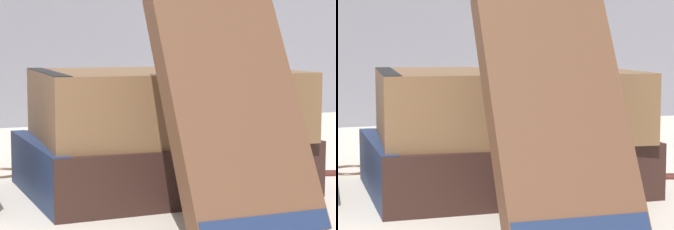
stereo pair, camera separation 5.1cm
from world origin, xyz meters
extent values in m
plane|color=beige|center=(0.00, 0.00, 0.00)|extent=(3.00, 3.00, 0.00)
cube|color=#331E19|center=(0.05, 0.06, 0.02)|extent=(0.21, 0.15, 0.04)
cube|color=navy|center=(-0.05, 0.06, 0.02)|extent=(0.01, 0.14, 0.04)
cube|color=brown|center=(0.05, 0.06, 0.07)|extent=(0.20, 0.15, 0.05)
cube|color=black|center=(-0.04, 0.06, 0.07)|extent=(0.02, 0.14, 0.05)
cube|color=brown|center=(0.05, -0.07, 0.07)|extent=(0.08, 0.09, 0.15)
cylinder|color=white|center=(0.09, 0.03, 0.10)|extent=(0.05, 0.05, 0.01)
torus|color=#B2B2B7|center=(0.09, 0.03, 0.10)|extent=(0.05, 0.05, 0.01)
sphere|color=#B2B2B7|center=(0.09, 0.06, 0.10)|extent=(0.01, 0.01, 0.01)
torus|color=#4C3828|center=(-0.06, 0.17, 0.00)|extent=(0.04, 0.04, 0.00)
torus|color=#4C3828|center=(-0.01, 0.17, 0.00)|extent=(0.04, 0.04, 0.00)
cylinder|color=#4C3828|center=(-0.03, 0.17, 0.00)|extent=(0.02, 0.00, 0.00)
camera|label=1|loc=(-0.15, -0.44, 0.12)|focal=75.00mm
camera|label=2|loc=(-0.11, -0.46, 0.12)|focal=75.00mm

